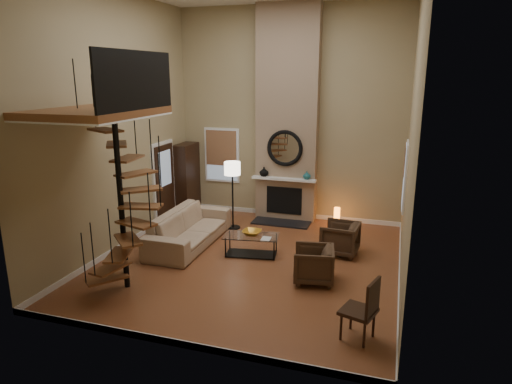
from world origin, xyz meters
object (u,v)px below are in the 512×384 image
(side_chair, at_px, (364,308))
(armchair_far, at_px, (317,264))
(hutch, at_px, (187,179))
(coffee_table, at_px, (251,243))
(accent_lamp, at_px, (337,218))
(sofa, at_px, (189,228))
(floor_lamp, at_px, (232,174))
(armchair_near, at_px, (343,239))

(side_chair, bearing_deg, armchair_far, 120.07)
(armchair_far, bearing_deg, hutch, -137.57)
(coffee_table, bearing_deg, accent_lamp, 57.69)
(coffee_table, bearing_deg, hutch, 137.73)
(side_chair, bearing_deg, sofa, 146.30)
(hutch, distance_m, side_chair, 7.31)
(armchair_far, distance_m, accent_lamp, 3.25)
(armchair_far, bearing_deg, accent_lamp, 171.59)
(floor_lamp, bearing_deg, coffee_table, -57.11)
(floor_lamp, bearing_deg, accent_lamp, 18.71)
(hutch, relative_size, armchair_near, 2.58)
(armchair_near, distance_m, armchair_far, 1.54)
(sofa, bearing_deg, hutch, 26.51)
(armchair_near, bearing_deg, sofa, -77.23)
(hutch, height_order, side_chair, hutch)
(armchair_far, relative_size, floor_lamp, 0.44)
(sofa, bearing_deg, side_chair, -123.94)
(floor_lamp, bearing_deg, sofa, -112.86)
(armchair_near, relative_size, coffee_table, 0.62)
(armchair_near, bearing_deg, floor_lamp, -101.98)
(coffee_table, height_order, side_chair, side_chair)
(armchair_near, xyz_separation_m, coffee_table, (-1.88, -0.65, -0.07))
(sofa, xyz_separation_m, coffee_table, (1.56, -0.19, -0.11))
(hutch, xyz_separation_m, floor_lamp, (1.71, -0.92, 0.46))
(coffee_table, relative_size, side_chair, 1.25)
(sofa, bearing_deg, armchair_far, -108.72)
(armchair_near, xyz_separation_m, side_chair, (0.69, -3.22, 0.17))
(sofa, height_order, armchair_far, sofa)
(floor_lamp, relative_size, side_chair, 1.72)
(hutch, bearing_deg, side_chair, -43.60)
(hutch, relative_size, coffee_table, 1.59)
(armchair_near, height_order, armchair_far, armchair_near)
(coffee_table, distance_m, side_chair, 3.65)
(armchair_far, height_order, side_chair, side_chair)
(coffee_table, bearing_deg, floor_lamp, 122.89)
(sofa, bearing_deg, accent_lamp, -54.69)
(sofa, distance_m, side_chair, 4.98)
(coffee_table, relative_size, accent_lamp, 2.29)
(hutch, bearing_deg, coffee_table, -42.27)
(armchair_far, relative_size, coffee_table, 0.60)
(sofa, height_order, floor_lamp, floor_lamp)
(floor_lamp, xyz_separation_m, side_chair, (3.57, -4.11, -0.89))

